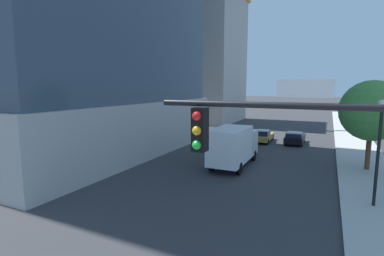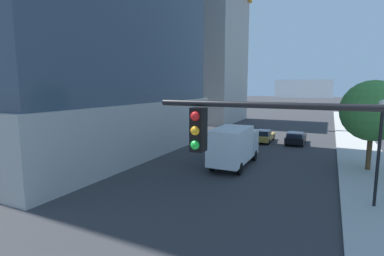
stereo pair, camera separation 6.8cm
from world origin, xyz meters
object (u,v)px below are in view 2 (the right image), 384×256
object	(u,v)px
traffic_light_pole	(300,178)
street_lamp	(380,137)
street_tree	(373,111)
construction_building	(204,45)
car_black	(296,138)
box_truck	(234,145)
car_gold	(264,136)

from	to	relation	value
traffic_light_pole	street_lamp	world-z (taller)	traffic_light_pole
street_lamp	street_tree	world-z (taller)	street_tree
construction_building	street_lamp	xyz separation A→B (m)	(24.40, -33.69, -10.28)
construction_building	car_black	bearing A→B (deg)	-42.09
construction_building	box_truck	size ratio (longest dim) A/B	5.06
traffic_light_pole	street_lamp	xyz separation A→B (m)	(2.89, 11.25, -0.70)
street_lamp	car_gold	xyz separation A→B (m)	(-9.26, 16.57, -3.16)
street_lamp	car_black	world-z (taller)	street_lamp
street_tree	car_gold	distance (m)	13.64
traffic_light_pole	construction_building	bearing A→B (deg)	115.58
car_black	box_truck	distance (m)	12.61
car_black	box_truck	size ratio (longest dim) A/B	0.66
construction_building	car_black	size ratio (longest dim) A/B	7.61
car_gold	box_truck	bearing A→B (deg)	-90.00
construction_building	street_tree	xyz separation A→B (m)	(24.85, -25.84, -9.48)
street_tree	box_truck	distance (m)	10.58
car_gold	box_truck	size ratio (longest dim) A/B	0.68
traffic_light_pole	street_tree	xyz separation A→B (m)	(3.34, 19.10, 0.10)
box_truck	street_lamp	bearing A→B (deg)	-27.30
construction_building	car_gold	xyz separation A→B (m)	(15.14, -17.13, -13.43)
street_tree	box_truck	bearing A→B (deg)	-162.46
car_black	street_tree	bearing A→B (deg)	-55.40
street_lamp	street_tree	bearing A→B (deg)	86.70
traffic_light_pole	box_truck	bearing A→B (deg)	111.68
traffic_light_pole	car_black	xyz separation A→B (m)	(-2.86, 28.09, -3.85)
car_black	box_truck	bearing A→B (deg)	-106.25
construction_building	street_tree	size ratio (longest dim) A/B	4.98
traffic_light_pole	car_black	bearing A→B (deg)	95.81
traffic_light_pole	street_tree	world-z (taller)	street_tree
construction_building	street_tree	distance (m)	37.09
construction_building	street_lamp	distance (m)	42.85
traffic_light_pole	street_tree	distance (m)	19.39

